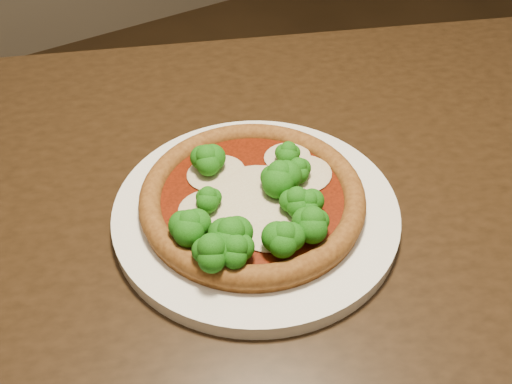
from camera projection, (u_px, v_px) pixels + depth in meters
dining_table at (271, 258)px, 0.74m from camera, size 1.43×1.21×0.75m
plate at (256, 212)px, 0.65m from camera, size 0.32×0.32×0.02m
pizza at (253, 200)px, 0.63m from camera, size 0.25×0.25×0.06m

